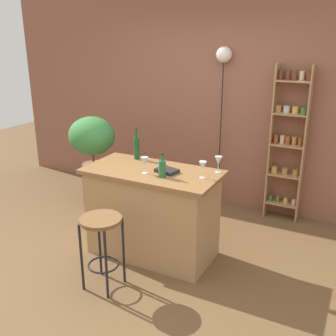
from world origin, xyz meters
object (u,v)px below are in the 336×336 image
Objects in this scene: cookbook at (167,171)px; pendant_globe_light at (224,57)px; spice_shelf at (288,141)px; wine_glass_left at (145,162)px; plant_stool at (95,193)px; wine_glass_right at (218,161)px; bottle_soda_blue at (137,147)px; potted_plant at (92,140)px; bottle_vinegar at (162,168)px; bar_stool at (102,235)px; wine_glass_center at (203,166)px.

cookbook is 1.82m from pendant_globe_light.
spice_shelf is 1.91m from wine_glass_left.
plant_stool is 1.71m from wine_glass_left.
wine_glass_right is at bearing -13.33° from plant_stool.
pendant_globe_light is at bearing 69.49° from bottle_soda_blue.
spice_shelf is 11.54× the size of wine_glass_left.
bottle_soda_blue is at bearing 130.97° from wine_glass_left.
plant_stool is 0.73m from potted_plant.
pendant_globe_light is (1.42, 0.86, 1.74)m from plant_stool.
pendant_globe_light is (-0.01, 1.53, 0.99)m from cookbook.
bottle_vinegar is 1.43× the size of wine_glass_right.
spice_shelf is 5.63× the size of bottle_soda_blue.
bar_stool is 2.67m from pendant_globe_light.
pendant_globe_light reaches higher than cookbook.
bottle_vinegar is 0.11× the size of pendant_globe_light.
potted_plant is at bearing -160.51° from spice_shelf.
plant_stool is 1.15× the size of bottle_soda_blue.
spice_shelf is 2.43m from potted_plant.
wine_glass_center is (0.86, -0.23, -0.01)m from bottle_soda_blue.
wine_glass_right is at bearing 29.15° from wine_glass_left.
wine_glass_right is (1.87, -0.44, 0.12)m from potted_plant.
bar_stool is at bearing -97.75° from cookbook.
wine_glass_right is 0.51m from cookbook.
wine_glass_left is (-0.20, 0.01, 0.03)m from bottle_vinegar.
potted_plant reaches higher than bottle_vinegar.
bottle_soda_blue reaches higher than cookbook.
potted_plant is (-2.29, -0.81, -0.07)m from spice_shelf.
plant_stool is 1.75m from cookbook.
plant_stool is 1.35m from bottle_soda_blue.
bottle_soda_blue is 2.05× the size of wine_glass_left.
plant_stool is 1.85× the size of cookbook.
wine_glass_right reaches higher than bar_stool.
pendant_globe_light is at bearing 31.10° from potted_plant.
bottle_soda_blue reaches higher than bottle_vinegar.
potted_plant is at bearing 166.67° from wine_glass_right.
bottle_soda_blue reaches higher than plant_stool.
bar_stool is at bearing -96.75° from pendant_globe_light.
spice_shelf is 0.91× the size of pendant_globe_light.
bottle_vinegar is 0.38m from wine_glass_center.
cookbook is (0.49, -0.24, -0.11)m from bottle_soda_blue.
bar_stool is 0.37× the size of spice_shelf.
bottle_soda_blue is 0.16× the size of pendant_globe_light.
plant_stool is 1.85m from bottle_vinegar.
pendant_globe_light reaches higher than plant_stool.
bottle_vinegar is at bearing -157.51° from wine_glass_center.
potted_plant reaches higher than bar_stool.
bottle_soda_blue is at bearing 102.50° from bar_stool.
bottle_vinegar is 1.12× the size of cookbook.
bottle_soda_blue is 0.89m from wine_glass_center.
wine_glass_left is 1.88m from pendant_globe_light.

